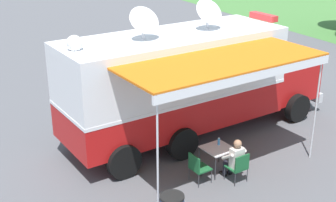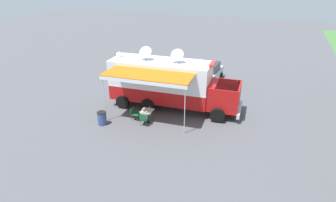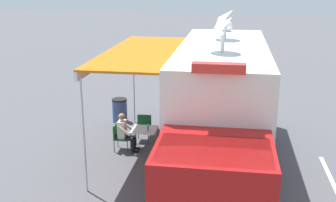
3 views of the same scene
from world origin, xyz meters
TOP-DOWN VIEW (x-y plane):
  - ground_plane at (0.00, 0.00)m, footprint 100.00×100.00m
  - lot_stripe at (-3.26, 1.71)m, footprint 0.47×4.80m
  - command_truck at (-0.02, 0.75)m, footprint 5.41×9.64m
  - folding_table at (2.41, 0.05)m, footprint 0.86×0.86m
  - water_bottle at (2.26, 0.19)m, footprint 0.07×0.07m
  - folding_chair_at_table at (3.21, 0.19)m, footprint 0.51×0.51m
  - folding_chair_beside_table at (2.69, -0.80)m, footprint 0.51×0.51m
  - seated_responder at (3.02, 0.18)m, footprint 0.68×0.58m
  - car_behind_truck at (-6.40, 1.96)m, footprint 4.26×2.14m

SIDE VIEW (x-z plane):
  - ground_plane at x=0.00m, z-range 0.00..0.00m
  - lot_stripe at x=-3.26m, z-range 0.00..0.01m
  - folding_chair_at_table at x=3.21m, z-range 0.08..0.95m
  - folding_chair_beside_table at x=2.69m, z-range 0.08..0.95m
  - seated_responder at x=3.02m, z-range 0.03..1.28m
  - folding_table at x=2.41m, z-range 0.31..1.04m
  - water_bottle at x=2.26m, z-range 0.72..0.95m
  - car_behind_truck at x=-6.40m, z-range 0.00..1.76m
  - command_truck at x=-0.02m, z-range -0.32..4.21m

